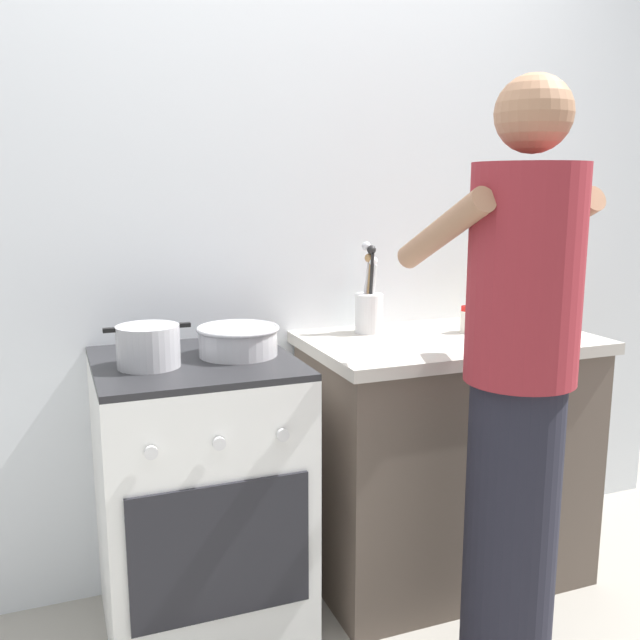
% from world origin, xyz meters
% --- Properties ---
extents(ground, '(6.00, 6.00, 0.00)m').
position_xyz_m(ground, '(0.00, 0.00, 0.00)').
color(ground, gray).
extents(back_wall, '(3.20, 0.10, 2.50)m').
position_xyz_m(back_wall, '(0.20, 0.50, 1.25)').
color(back_wall, silver).
rests_on(back_wall, ground).
extents(countertop, '(1.00, 0.60, 0.90)m').
position_xyz_m(countertop, '(0.55, 0.15, 0.45)').
color(countertop, brown).
rests_on(countertop, ground).
extents(stove_range, '(0.60, 0.62, 0.90)m').
position_xyz_m(stove_range, '(-0.35, 0.15, 0.45)').
color(stove_range, white).
rests_on(stove_range, ground).
extents(pot, '(0.25, 0.18, 0.12)m').
position_xyz_m(pot, '(-0.49, 0.11, 0.96)').
color(pot, '#B2B2B7').
rests_on(pot, stove_range).
extents(mixing_bowl, '(0.26, 0.26, 0.09)m').
position_xyz_m(mixing_bowl, '(-0.21, 0.16, 0.95)').
color(mixing_bowl, '#B7B7BC').
rests_on(mixing_bowl, stove_range).
extents(utensil_crock, '(0.10, 0.10, 0.33)m').
position_xyz_m(utensil_crock, '(0.32, 0.32, 0.99)').
color(utensil_crock, silver).
rests_on(utensil_crock, countertop).
extents(spice_bottle, '(0.04, 0.04, 0.10)m').
position_xyz_m(spice_bottle, '(0.64, 0.19, 0.95)').
color(spice_bottle, silver).
rests_on(spice_bottle, countertop).
extents(oil_bottle, '(0.07, 0.07, 0.27)m').
position_xyz_m(oil_bottle, '(0.77, 0.18, 1.02)').
color(oil_bottle, gold).
rests_on(oil_bottle, countertop).
extents(person, '(0.41, 0.50, 1.70)m').
position_xyz_m(person, '(0.43, -0.40, 0.86)').
color(person, black).
rests_on(person, ground).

